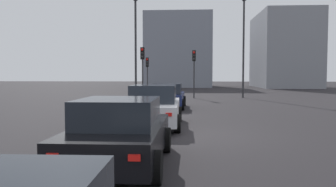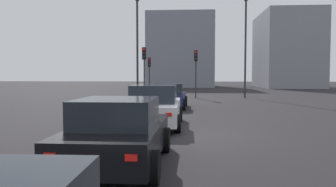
{
  "view_description": "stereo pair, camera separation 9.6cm",
  "coord_description": "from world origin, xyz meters",
  "px_view_note": "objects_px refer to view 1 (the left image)",
  "views": [
    {
      "loc": [
        -11.45,
        0.32,
        2.03
      ],
      "look_at": [
        -0.27,
        1.01,
        1.38
      ],
      "focal_mm": 36.64,
      "sensor_mm": 36.0,
      "label": 1
    },
    {
      "loc": [
        -11.45,
        0.23,
        2.03
      ],
      "look_at": [
        -0.27,
        1.01,
        1.38
      ],
      "focal_mm": 36.64,
      "sensor_mm": 36.0,
      "label": 2
    }
  ],
  "objects_px": {
    "car_black_right_third": "(120,133)",
    "traffic_light_near_left": "(147,68)",
    "traffic_light_far_left": "(194,64)",
    "street_lamp_kerbside": "(136,41)",
    "street_lamp_far": "(244,40)",
    "car_navy_right_lead": "(167,96)",
    "car_white_right_second": "(154,107)",
    "traffic_light_near_right": "(142,62)"
  },
  "relations": [
    {
      "from": "traffic_light_near_left",
      "to": "street_lamp_far",
      "type": "distance_m",
      "value": 9.62
    },
    {
      "from": "traffic_light_far_left",
      "to": "street_lamp_kerbside",
      "type": "xyz_separation_m",
      "value": [
        -2.56,
        4.48,
        1.68
      ]
    },
    {
      "from": "car_navy_right_lead",
      "to": "street_lamp_far",
      "type": "relative_size",
      "value": 0.5
    },
    {
      "from": "car_navy_right_lead",
      "to": "traffic_light_near_left",
      "type": "height_order",
      "value": "traffic_light_near_left"
    },
    {
      "from": "traffic_light_far_left",
      "to": "car_black_right_third",
      "type": "bearing_deg",
      "value": 1.78
    },
    {
      "from": "car_white_right_second",
      "to": "traffic_light_near_left",
      "type": "distance_m",
      "value": 20.24
    },
    {
      "from": "traffic_light_near_left",
      "to": "street_lamp_kerbside",
      "type": "bearing_deg",
      "value": -1.88
    },
    {
      "from": "traffic_light_near_left",
      "to": "street_lamp_kerbside",
      "type": "height_order",
      "value": "street_lamp_kerbside"
    },
    {
      "from": "car_navy_right_lead",
      "to": "car_white_right_second",
      "type": "relative_size",
      "value": 0.9
    },
    {
      "from": "car_black_right_third",
      "to": "traffic_light_near_left",
      "type": "height_order",
      "value": "traffic_light_near_left"
    },
    {
      "from": "car_navy_right_lead",
      "to": "traffic_light_near_left",
      "type": "xyz_separation_m",
      "value": [
        12.84,
        2.75,
        1.89
      ]
    },
    {
      "from": "traffic_light_near_left",
      "to": "traffic_light_near_right",
      "type": "bearing_deg",
      "value": 2.69
    },
    {
      "from": "car_black_right_third",
      "to": "street_lamp_kerbside",
      "type": "xyz_separation_m",
      "value": [
        18.65,
        2.55,
        3.82
      ]
    },
    {
      "from": "car_black_right_third",
      "to": "traffic_light_near_left",
      "type": "bearing_deg",
      "value": 5.94
    },
    {
      "from": "traffic_light_near_left",
      "to": "car_black_right_third",
      "type": "bearing_deg",
      "value": 4.05
    },
    {
      "from": "street_lamp_kerbside",
      "to": "car_black_right_third",
      "type": "bearing_deg",
      "value": -172.2
    },
    {
      "from": "car_navy_right_lead",
      "to": "car_black_right_third",
      "type": "distance_m",
      "value": 12.76
    },
    {
      "from": "traffic_light_far_left",
      "to": "street_lamp_kerbside",
      "type": "distance_m",
      "value": 5.43
    },
    {
      "from": "street_lamp_far",
      "to": "traffic_light_near_left",
      "type": "bearing_deg",
      "value": 66.93
    },
    {
      "from": "car_black_right_third",
      "to": "traffic_light_near_left",
      "type": "relative_size",
      "value": 1.18
    },
    {
      "from": "traffic_light_near_left",
      "to": "street_lamp_kerbside",
      "type": "xyz_separation_m",
      "value": [
        -6.95,
        0.04,
        1.94
      ]
    },
    {
      "from": "car_white_right_second",
      "to": "car_black_right_third",
      "type": "xyz_separation_m",
      "value": [
        -5.63,
        0.19,
        -0.05
      ]
    },
    {
      "from": "car_black_right_third",
      "to": "traffic_light_far_left",
      "type": "height_order",
      "value": "traffic_light_far_left"
    },
    {
      "from": "car_navy_right_lead",
      "to": "street_lamp_far",
      "type": "distance_m",
      "value": 11.64
    },
    {
      "from": "car_white_right_second",
      "to": "car_black_right_third",
      "type": "distance_m",
      "value": 5.63
    },
    {
      "from": "car_navy_right_lead",
      "to": "traffic_light_near_right",
      "type": "relative_size",
      "value": 1.03
    },
    {
      "from": "street_lamp_far",
      "to": "traffic_light_near_right",
      "type": "bearing_deg",
      "value": 116.0
    },
    {
      "from": "traffic_light_near_right",
      "to": "traffic_light_far_left",
      "type": "bearing_deg",
      "value": 132.54
    },
    {
      "from": "car_black_right_third",
      "to": "street_lamp_far",
      "type": "relative_size",
      "value": 0.51
    },
    {
      "from": "car_white_right_second",
      "to": "street_lamp_far",
      "type": "height_order",
      "value": "street_lamp_far"
    },
    {
      "from": "car_black_right_third",
      "to": "traffic_light_near_left",
      "type": "distance_m",
      "value": 25.79
    },
    {
      "from": "car_black_right_third",
      "to": "traffic_light_near_right",
      "type": "height_order",
      "value": "traffic_light_near_right"
    },
    {
      "from": "traffic_light_near_right",
      "to": "traffic_light_near_left",
      "type": "bearing_deg",
      "value": -172.69
    },
    {
      "from": "street_lamp_kerbside",
      "to": "traffic_light_near_left",
      "type": "bearing_deg",
      "value": -0.32
    },
    {
      "from": "traffic_light_near_left",
      "to": "street_lamp_far",
      "type": "xyz_separation_m",
      "value": [
        -3.67,
        -8.61,
        2.24
      ]
    },
    {
      "from": "car_navy_right_lead",
      "to": "traffic_light_far_left",
      "type": "height_order",
      "value": "traffic_light_far_left"
    },
    {
      "from": "street_lamp_kerbside",
      "to": "traffic_light_far_left",
      "type": "bearing_deg",
      "value": -60.31
    },
    {
      "from": "car_black_right_third",
      "to": "traffic_light_far_left",
      "type": "xyz_separation_m",
      "value": [
        21.21,
        -1.93,
        2.14
      ]
    },
    {
      "from": "car_black_right_third",
      "to": "street_lamp_far",
      "type": "height_order",
      "value": "street_lamp_far"
    },
    {
      "from": "car_navy_right_lead",
      "to": "traffic_light_far_left",
      "type": "distance_m",
      "value": 8.88
    },
    {
      "from": "traffic_light_near_left",
      "to": "street_lamp_far",
      "type": "relative_size",
      "value": 0.43
    },
    {
      "from": "traffic_light_near_left",
      "to": "traffic_light_near_right",
      "type": "distance_m",
      "value": 7.61
    }
  ]
}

